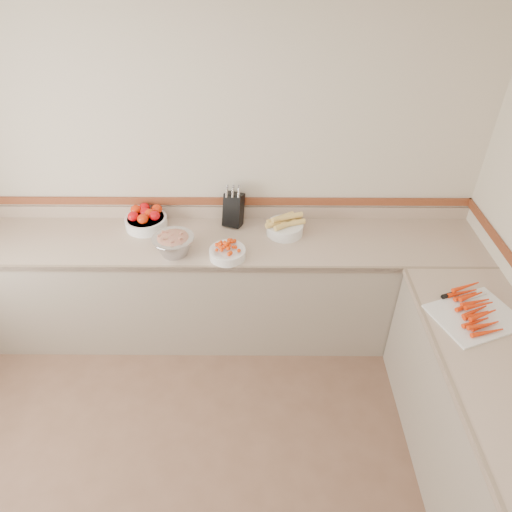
{
  "coord_description": "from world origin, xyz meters",
  "views": [
    {
      "loc": [
        0.37,
        -1.08,
        2.81
      ],
      "look_at": [
        0.35,
        1.35,
        1.0
      ],
      "focal_mm": 32.0,
      "sensor_mm": 36.0,
      "label": 1
    }
  ],
  "objects_px": {
    "dishwasher": "(501,462)",
    "corn_bowl": "(285,226)",
    "cutting_board": "(474,312)",
    "tomato_bowl": "(146,219)",
    "knife_block": "(233,209)",
    "cherry_tomato_bowl": "(227,252)",
    "rhubarb_bowl": "(174,243)"
  },
  "relations": [
    {
      "from": "knife_block",
      "to": "rhubarb_bowl",
      "type": "distance_m",
      "value": 0.56
    },
    {
      "from": "tomato_bowl",
      "to": "dishwasher",
      "type": "bearing_deg",
      "value": -36.3
    },
    {
      "from": "corn_bowl",
      "to": "cutting_board",
      "type": "relative_size",
      "value": 0.52
    },
    {
      "from": "corn_bowl",
      "to": "cherry_tomato_bowl",
      "type": "bearing_deg",
      "value": -143.67
    },
    {
      "from": "tomato_bowl",
      "to": "cherry_tomato_bowl",
      "type": "relative_size",
      "value": 1.25
    },
    {
      "from": "tomato_bowl",
      "to": "knife_block",
      "type": "bearing_deg",
      "value": 3.94
    },
    {
      "from": "knife_block",
      "to": "tomato_bowl",
      "type": "bearing_deg",
      "value": -176.06
    },
    {
      "from": "cutting_board",
      "to": "tomato_bowl",
      "type": "bearing_deg",
      "value": 156.06
    },
    {
      "from": "dishwasher",
      "to": "tomato_bowl",
      "type": "distance_m",
      "value": 2.76
    },
    {
      "from": "tomato_bowl",
      "to": "cherry_tomato_bowl",
      "type": "bearing_deg",
      "value": -30.97
    },
    {
      "from": "knife_block",
      "to": "cherry_tomato_bowl",
      "type": "relative_size",
      "value": 1.3
    },
    {
      "from": "corn_bowl",
      "to": "cutting_board",
      "type": "distance_m",
      "value": 1.4
    },
    {
      "from": "dishwasher",
      "to": "corn_bowl",
      "type": "distance_m",
      "value": 1.97
    },
    {
      "from": "dishwasher",
      "to": "knife_block",
      "type": "distance_m",
      "value": 2.32
    },
    {
      "from": "dishwasher",
      "to": "cutting_board",
      "type": "height_order",
      "value": "cutting_board"
    },
    {
      "from": "knife_block",
      "to": "cherry_tomato_bowl",
      "type": "xyz_separation_m",
      "value": [
        -0.02,
        -0.43,
        -0.09
      ]
    },
    {
      "from": "corn_bowl",
      "to": "cutting_board",
      "type": "height_order",
      "value": "corn_bowl"
    },
    {
      "from": "knife_block",
      "to": "corn_bowl",
      "type": "xyz_separation_m",
      "value": [
        0.39,
        -0.13,
        -0.07
      ]
    },
    {
      "from": "rhubarb_bowl",
      "to": "cherry_tomato_bowl",
      "type": "bearing_deg",
      "value": -6.55
    },
    {
      "from": "tomato_bowl",
      "to": "rhubarb_bowl",
      "type": "height_order",
      "value": "rhubarb_bowl"
    },
    {
      "from": "corn_bowl",
      "to": "rhubarb_bowl",
      "type": "bearing_deg",
      "value": -161.77
    },
    {
      "from": "cherry_tomato_bowl",
      "to": "corn_bowl",
      "type": "relative_size",
      "value": 0.84
    },
    {
      "from": "corn_bowl",
      "to": "cutting_board",
      "type": "xyz_separation_m",
      "value": [
        1.09,
        -0.87,
        -0.04
      ]
    },
    {
      "from": "rhubarb_bowl",
      "to": "tomato_bowl",
      "type": "bearing_deg",
      "value": 127.78
    },
    {
      "from": "tomato_bowl",
      "to": "corn_bowl",
      "type": "distance_m",
      "value": 1.05
    },
    {
      "from": "dishwasher",
      "to": "tomato_bowl",
      "type": "bearing_deg",
      "value": 143.7
    },
    {
      "from": "dishwasher",
      "to": "knife_block",
      "type": "xyz_separation_m",
      "value": [
        -1.52,
        1.65,
        0.6
      ]
    },
    {
      "from": "cherry_tomato_bowl",
      "to": "corn_bowl",
      "type": "xyz_separation_m",
      "value": [
        0.41,
        0.3,
        0.02
      ]
    },
    {
      "from": "tomato_bowl",
      "to": "rhubarb_bowl",
      "type": "distance_m",
      "value": 0.43
    },
    {
      "from": "knife_block",
      "to": "cutting_board",
      "type": "relative_size",
      "value": 0.57
    },
    {
      "from": "cherry_tomato_bowl",
      "to": "corn_bowl",
      "type": "height_order",
      "value": "corn_bowl"
    },
    {
      "from": "tomato_bowl",
      "to": "cutting_board",
      "type": "relative_size",
      "value": 0.55
    }
  ]
}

